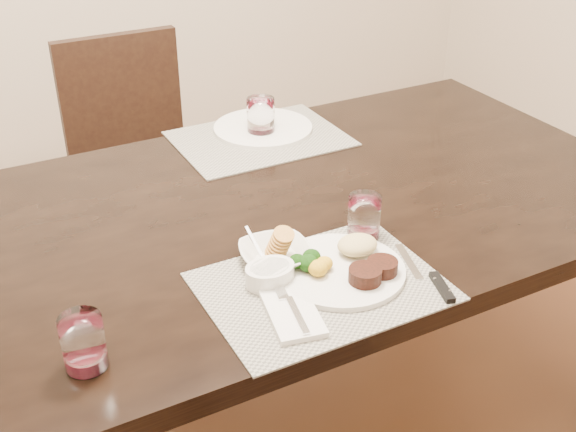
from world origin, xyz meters
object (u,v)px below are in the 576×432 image
chair_far (136,155)px  far_plate (263,128)px  wine_glass_near (364,219)px  dinner_plate (346,265)px  steak_knife (434,281)px  cracker_bowl (275,254)px

chair_far → far_plate: (0.24, -0.53, 0.26)m
wine_glass_near → far_plate: 0.62m
dinner_plate → far_plate: size_ratio=0.93×
steak_knife → cracker_bowl: (-0.24, 0.21, 0.01)m
cracker_bowl → wine_glass_near: bearing=0.4°
far_plate → cracker_bowl: bearing=-114.1°
chair_far → wine_glass_near: (0.17, -1.15, 0.29)m
chair_far → steak_knife: chair_far is taller
dinner_plate → wine_glass_near: bearing=42.0°
wine_glass_near → dinner_plate: bearing=-136.9°
dinner_plate → far_plate: 0.74m
chair_far → far_plate: 0.64m
chair_far → wine_glass_near: 1.20m
chair_far → steak_knife: 1.40m
far_plate → dinner_plate: bearing=-103.2°
dinner_plate → cracker_bowl: cracker_bowl is taller
steak_knife → wine_glass_near: size_ratio=2.27×
wine_glass_near → far_plate: bearing=84.2°
cracker_bowl → wine_glass_near: wine_glass_near is taller
steak_knife → wine_glass_near: (-0.03, 0.21, 0.04)m
cracker_bowl → far_plate: bearing=65.9°
dinner_plate → far_plate: (0.17, 0.72, -0.01)m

